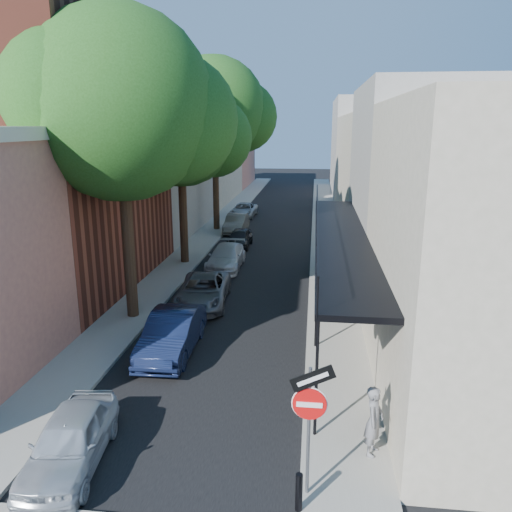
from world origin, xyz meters
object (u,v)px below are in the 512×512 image
(oak_mid, at_px, (189,131))
(parked_car_d, at_px, (226,257))
(parked_car_c, at_px, (203,291))
(parked_car_b, at_px, (172,333))
(sign_post, at_px, (310,409))
(pedestrian, at_px, (374,421))
(parked_car_a, at_px, (70,441))
(bollard, at_px, (299,492))
(oak_far, at_px, (222,111))
(parked_car_g, at_px, (244,210))
(parked_car_e, at_px, (240,238))
(oak_near, at_px, (134,109))
(parked_car_f, at_px, (236,223))

(oak_mid, distance_m, parked_car_d, 6.81)
(oak_mid, xyz_separation_m, parked_car_c, (2.02, -6.42, -6.45))
(oak_mid, bearing_deg, parked_car_b, -79.66)
(sign_post, bearing_deg, pedestrian, 45.53)
(parked_car_a, bearing_deg, bollard, -16.83)
(oak_far, bearing_deg, parked_car_c, -82.80)
(oak_mid, xyz_separation_m, pedestrian, (8.02, -15.79, -6.12))
(parked_car_g, bearing_deg, pedestrian, -74.40)
(oak_mid, bearing_deg, parked_car_e, 62.72)
(parked_car_c, distance_m, parked_car_d, 5.55)
(parked_car_e, height_order, parked_car_g, parked_car_e)
(oak_near, xyz_separation_m, parked_car_a, (1.31, -8.86, -7.27))
(parked_car_f, distance_m, parked_car_g, 6.14)
(sign_post, xyz_separation_m, parked_car_b, (-4.56, 6.19, -1.34))
(parked_car_c, distance_m, parked_car_e, 10.34)
(parked_car_a, xyz_separation_m, parked_car_e, (0.66, 20.74, -0.04))
(parked_car_e, bearing_deg, parked_car_c, -89.46)
(parked_car_b, relative_size, parked_car_g, 1.04)
(parked_car_c, relative_size, parked_car_g, 1.08)
(parked_car_f, bearing_deg, parked_car_g, 93.54)
(parked_car_c, height_order, pedestrian, pedestrian)
(oak_near, bearing_deg, parked_car_c, 38.14)
(oak_far, height_order, parked_car_e, oak_far)
(oak_mid, relative_size, parked_car_f, 2.63)
(sign_post, relative_size, parked_car_b, 0.71)
(parked_car_a, distance_m, parked_car_c, 10.42)
(oak_near, height_order, parked_car_c, oak_near)
(oak_mid, height_order, parked_car_f, oak_mid)
(oak_near, height_order, parked_car_f, oak_near)
(parked_car_e, distance_m, parked_car_f, 4.38)
(bollard, bearing_deg, parked_car_g, 99.91)
(parked_car_d, relative_size, parked_car_f, 1.08)
(oak_mid, distance_m, parked_car_c, 9.32)
(parked_car_g, height_order, pedestrian, pedestrian)
(sign_post, relative_size, parked_car_d, 0.71)
(parked_car_a, height_order, parked_car_f, parked_car_f)
(parked_car_f, relative_size, pedestrian, 2.37)
(parked_car_a, height_order, parked_car_e, parked_car_a)
(oak_mid, distance_m, parked_car_e, 7.84)
(parked_car_d, relative_size, pedestrian, 2.55)
(oak_far, xyz_separation_m, parked_car_d, (1.95, -9.92, -7.65))
(sign_post, height_order, oak_near, oak_near)
(oak_near, bearing_deg, pedestrian, -44.46)
(oak_far, relative_size, parked_car_a, 3.34)
(oak_mid, distance_m, oak_far, 9.12)
(parked_car_a, bearing_deg, oak_near, 91.68)
(parked_car_c, bearing_deg, parked_car_f, 89.06)
(sign_post, relative_size, parked_car_c, 0.68)
(parked_car_e, relative_size, parked_car_f, 0.86)
(pedestrian, bearing_deg, parked_car_e, 36.00)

